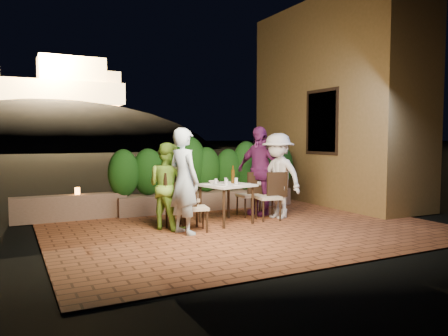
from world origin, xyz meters
TOP-DOWN VIEW (x-y plane):
  - ground at (0.00, 0.00)m, footprint 400.00×400.00m
  - terrace_floor at (0.00, 0.50)m, footprint 7.00×6.00m
  - building_wall at (3.60, 2.00)m, footprint 1.60×5.00m
  - window_pane at (2.82, 1.50)m, footprint 0.08×1.00m
  - window_frame at (2.81, 1.50)m, footprint 0.06×1.15m
  - planter at (0.20, 2.30)m, footprint 4.20×0.55m
  - hedge at (0.20, 2.30)m, footprint 4.00×0.70m
  - parapet at (-2.80, 2.30)m, footprint 2.20×0.30m
  - hill at (2.00, 60.00)m, footprint 52.00×40.00m
  - fortress at (2.00, 60.00)m, footprint 26.00×8.00m
  - dining_table at (-0.18, 0.63)m, footprint 1.03×1.03m
  - plate_nw at (-0.44, 0.37)m, footprint 0.23×0.23m
  - plate_sw at (-0.53, 0.79)m, footprint 0.23×0.23m
  - plate_ne at (0.16, 0.48)m, footprint 0.20×0.20m
  - plate_se at (0.07, 0.88)m, footprint 0.21×0.21m
  - plate_centre at (-0.19, 0.66)m, footprint 0.22×0.22m
  - plate_front at (-0.07, 0.34)m, footprint 0.21×0.21m
  - glass_nw at (-0.27, 0.46)m, footprint 0.07×0.07m
  - glass_sw at (-0.34, 0.76)m, footprint 0.06×0.06m
  - glass_ne at (0.01, 0.59)m, footprint 0.07×0.07m
  - glass_se at (-0.08, 0.85)m, footprint 0.06×0.06m
  - beer_bottle at (-0.01, 0.69)m, footprint 0.07×0.07m
  - bowl at (-0.31, 0.93)m, footprint 0.25×0.25m
  - chair_left_front at (-0.99, 0.22)m, footprint 0.47×0.47m
  - chair_left_back at (-1.08, 0.64)m, footprint 0.64×0.64m
  - chair_right_front at (0.70, 0.54)m, footprint 0.49×0.49m
  - chair_right_back at (0.58, 1.11)m, footprint 0.43×0.43m
  - diner_blue at (-1.24, 0.13)m, footprint 0.60×0.75m
  - diner_green at (-1.37, 0.64)m, footprint 0.89×0.95m
  - diner_white at (0.99, 0.63)m, footprint 0.93×1.25m
  - diner_purple at (0.86, 1.14)m, footprint 0.84×1.19m
  - parapet_lamp at (-2.66, 2.30)m, footprint 0.10×0.10m

SIDE VIEW (x-z plane):
  - hill at x=2.00m, z-range -15.00..7.00m
  - terrace_floor at x=0.00m, z-range -0.15..0.00m
  - ground at x=0.00m, z-range -0.02..-0.02m
  - planter at x=0.20m, z-range 0.00..0.40m
  - parapet at x=-2.80m, z-range 0.00..0.50m
  - dining_table at x=-0.18m, z-range 0.00..0.75m
  - chair_left_front at x=-0.99m, z-range 0.00..0.86m
  - chair_right_back at x=0.58m, z-range 0.00..0.91m
  - chair_right_front at x=0.70m, z-range 0.00..0.95m
  - chair_left_back at x=-1.08m, z-range 0.00..1.02m
  - parapet_lamp at x=-2.66m, z-range 0.50..0.64m
  - plate_ne at x=0.16m, z-range 0.75..0.76m
  - plate_se at x=0.07m, z-range 0.75..0.76m
  - plate_front at x=-0.07m, z-range 0.75..0.76m
  - plate_centre at x=-0.19m, z-range 0.75..0.76m
  - plate_nw at x=-0.44m, z-range 0.75..0.76m
  - plate_sw at x=-0.53m, z-range 0.75..0.76m
  - diner_green at x=-1.37m, z-range 0.00..1.54m
  - bowl at x=-0.31m, z-range 0.75..0.79m
  - glass_se at x=-0.08m, z-range 0.75..0.85m
  - glass_sw at x=-0.34m, z-range 0.75..0.85m
  - glass_nw at x=-0.27m, z-range 0.75..0.86m
  - glass_ne at x=0.01m, z-range 0.75..0.87m
  - diner_white at x=0.99m, z-range 0.00..1.72m
  - diner_blue at x=-1.24m, z-range 0.00..1.80m
  - beer_bottle at x=-0.01m, z-range 0.75..1.09m
  - diner_purple at x=0.86m, z-range 0.00..1.87m
  - hedge at x=0.20m, z-range 0.40..1.50m
  - window_pane at x=2.82m, z-range 1.30..2.70m
  - window_frame at x=2.81m, z-range 1.23..2.77m
  - building_wall at x=3.60m, z-range 0.00..5.00m
  - fortress at x=2.00m, z-range 6.50..14.50m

